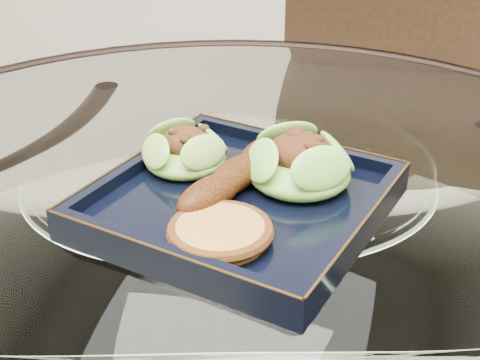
# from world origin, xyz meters

# --- Properties ---
(dining_table) EXTENTS (1.13, 1.13, 0.77)m
(dining_table) POSITION_xyz_m (-0.00, -0.00, 0.60)
(dining_table) COLOR white
(dining_table) RESTS_ON ground
(dining_chair) EXTENTS (0.41, 0.41, 0.90)m
(dining_chair) POSITION_xyz_m (0.12, 0.55, 0.50)
(dining_chair) COLOR #301E10
(dining_chair) RESTS_ON ground
(navy_plate) EXTENTS (0.33, 0.33, 0.02)m
(navy_plate) POSITION_xyz_m (0.02, -0.03, 0.77)
(navy_plate) COLOR black
(navy_plate) RESTS_ON dining_table
(lettuce_wrap_left) EXTENTS (0.12, 0.12, 0.03)m
(lettuce_wrap_left) POSITION_xyz_m (-0.06, 0.02, 0.80)
(lettuce_wrap_left) COLOR #5CA32F
(lettuce_wrap_left) RESTS_ON navy_plate
(lettuce_wrap_right) EXTENTS (0.13, 0.13, 0.04)m
(lettuce_wrap_right) POSITION_xyz_m (0.07, 0.01, 0.80)
(lettuce_wrap_right) COLOR #539A2C
(lettuce_wrap_right) RESTS_ON navy_plate
(roasted_plantain) EXTENTS (0.08, 0.18, 0.03)m
(roasted_plantain) POSITION_xyz_m (0.01, -0.02, 0.80)
(roasted_plantain) COLOR #562409
(roasted_plantain) RESTS_ON navy_plate
(crumb_patty) EXTENTS (0.11, 0.11, 0.02)m
(crumb_patty) POSITION_xyz_m (0.02, -0.11, 0.79)
(crumb_patty) COLOR #AF753A
(crumb_patty) RESTS_ON navy_plate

